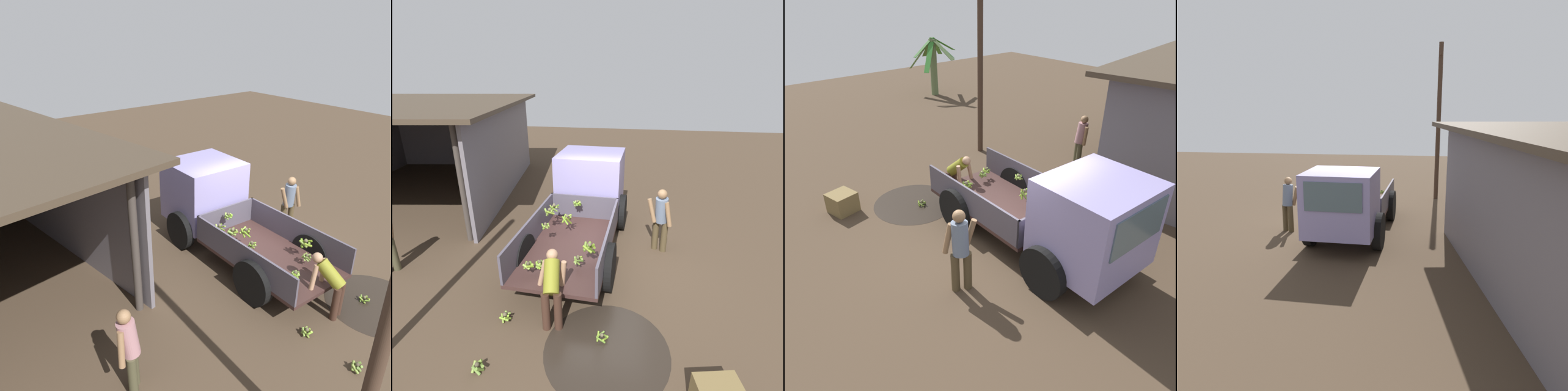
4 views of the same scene
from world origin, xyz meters
TOP-DOWN VIEW (x-y plane):
  - ground at (0.00, 0.00)m, footprint 36.00×36.00m
  - mud_patch_0 at (-2.86, -0.48)m, footprint 2.02×2.02m
  - cargo_truck at (1.16, 0.48)m, footprint 4.86×2.21m
  - utility_pole at (-4.40, 3.06)m, footprint 1.04×0.17m
  - banana_palm_2 at (-11.27, 6.02)m, footprint 2.45×2.33m
  - person_foreground_visitor at (0.30, -1.43)m, footprint 0.49×0.63m
  - person_worker_loading at (-2.35, 0.53)m, footprint 0.72×0.57m
  - person_bystander_near_shed at (-1.52, 4.48)m, footprint 0.51×0.50m
  - banana_bunch_on_ground_0 at (-3.53, 1.37)m, footprint 0.21×0.23m
  - banana_bunch_on_ground_1 at (-2.66, -0.38)m, footprint 0.22×0.22m
  - banana_bunch_on_ground_2 at (-2.52, 1.37)m, footprint 0.21×0.21m
  - wooden_crate_0 at (-3.67, -1.98)m, footprint 0.68×0.68m

SIDE VIEW (x-z plane):
  - ground at x=0.00m, z-range 0.00..0.00m
  - mud_patch_0 at x=-2.86m, z-range 0.00..0.01m
  - banana_bunch_on_ground_1 at x=-2.66m, z-range 0.00..0.13m
  - banana_bunch_on_ground_0 at x=-3.53m, z-range 0.01..0.19m
  - banana_bunch_on_ground_2 at x=-2.52m, z-range 0.01..0.20m
  - wooden_crate_0 at x=-3.67m, z-range 0.00..0.49m
  - person_worker_loading at x=-2.35m, z-range 0.11..1.37m
  - person_bystander_near_shed at x=-1.52m, z-range 0.09..1.67m
  - person_foreground_visitor at x=0.30m, z-range 0.09..1.72m
  - cargo_truck at x=1.16m, z-range 0.06..2.15m
  - banana_palm_2 at x=-11.27m, z-range 0.11..2.74m
  - utility_pole at x=-4.40m, z-range 0.07..6.04m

